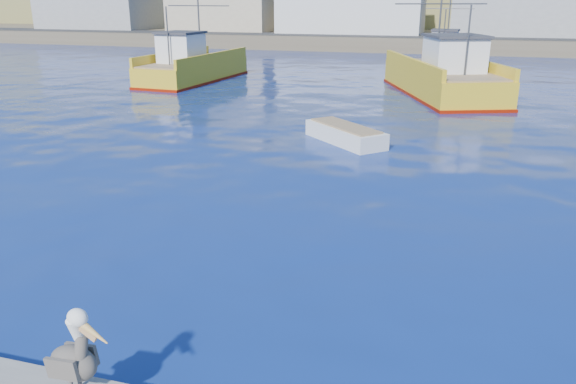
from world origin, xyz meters
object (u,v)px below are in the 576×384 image
at_px(pelican, 75,357).
at_px(trawler_yellow_a, 192,67).
at_px(trawler_yellow_b, 443,78).
at_px(boat_orange, 445,55).
at_px(skiff_mid, 345,135).

bearing_deg(pelican, trawler_yellow_a, 113.07).
height_order(trawler_yellow_b, boat_orange, trawler_yellow_b).
height_order(trawler_yellow_a, pelican, trawler_yellow_a).
bearing_deg(pelican, trawler_yellow_b, 82.70).
bearing_deg(trawler_yellow_a, skiff_mid, -46.36).
xyz_separation_m(trawler_yellow_b, skiff_mid, (-3.64, -14.13, -0.83)).
distance_m(skiff_mid, pelican, 18.06).
height_order(skiff_mid, pelican, pelican).
xyz_separation_m(trawler_yellow_a, skiff_mid, (14.76, -15.48, -0.74)).
xyz_separation_m(skiff_mid, pelican, (-0.48, -18.04, 0.81)).
bearing_deg(trawler_yellow_a, trawler_yellow_b, -4.17).
distance_m(trawler_yellow_a, trawler_yellow_b, 18.45).
height_order(boat_orange, skiff_mid, boat_orange).
relative_size(boat_orange, pelican, 5.94).
bearing_deg(trawler_yellow_a, boat_orange, 40.63).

